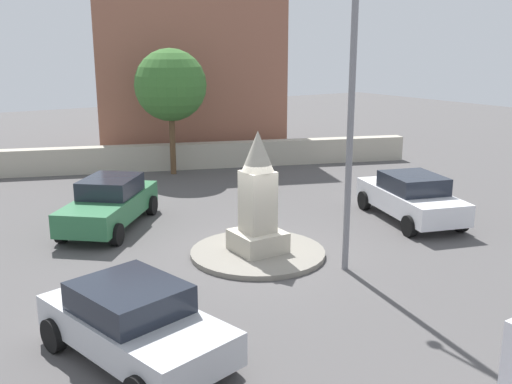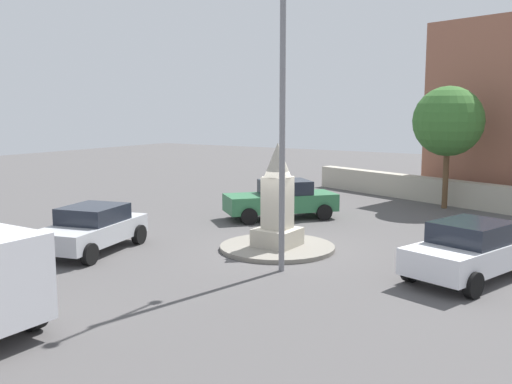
{
  "view_description": "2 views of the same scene",
  "coord_description": "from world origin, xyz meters",
  "px_view_note": "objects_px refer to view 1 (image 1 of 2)",
  "views": [
    {
      "loc": [
        -12.45,
        8.0,
        5.52
      ],
      "look_at": [
        -0.27,
        0.23,
        1.85
      ],
      "focal_mm": 40.84,
      "sensor_mm": 36.0,
      "label": 1
    },
    {
      "loc": [
        -15.45,
        -9.11,
        4.46
      ],
      "look_at": [
        -0.99,
        0.17,
        1.95
      ],
      "focal_mm": 40.8,
      "sensor_mm": 36.0,
      "label": 2
    }
  ],
  "objects_px": {
    "streetlamp": "(353,61)",
    "car_green_approaching": "(110,203)",
    "tree_near_wall": "(170,85)",
    "car_silver_passing": "(134,321)",
    "car_white_parked_right": "(411,197)",
    "corner_building": "(188,69)",
    "monument": "(258,200)"
  },
  "relations": [
    {
      "from": "car_white_parked_right",
      "to": "corner_building",
      "type": "xyz_separation_m",
      "value": [
        15.29,
        0.34,
        3.51
      ]
    },
    {
      "from": "corner_building",
      "to": "tree_near_wall",
      "type": "xyz_separation_m",
      "value": [
        -4.79,
        3.17,
        -0.45
      ]
    },
    {
      "from": "corner_building",
      "to": "tree_near_wall",
      "type": "height_order",
      "value": "corner_building"
    },
    {
      "from": "monument",
      "to": "car_silver_passing",
      "type": "bearing_deg",
      "value": 124.85
    },
    {
      "from": "car_white_parked_right",
      "to": "streetlamp",
      "type": "bearing_deg",
      "value": 114.72
    },
    {
      "from": "car_green_approaching",
      "to": "car_white_parked_right",
      "type": "height_order",
      "value": "car_green_approaching"
    },
    {
      "from": "streetlamp",
      "to": "corner_building",
      "type": "relative_size",
      "value": 0.96
    },
    {
      "from": "streetlamp",
      "to": "car_green_approaching",
      "type": "height_order",
      "value": "streetlamp"
    },
    {
      "from": "streetlamp",
      "to": "car_white_parked_right",
      "type": "height_order",
      "value": "streetlamp"
    },
    {
      "from": "streetlamp",
      "to": "car_green_approaching",
      "type": "relative_size",
      "value": 1.95
    },
    {
      "from": "car_silver_passing",
      "to": "tree_near_wall",
      "type": "distance_m",
      "value": 15.92
    },
    {
      "from": "car_green_approaching",
      "to": "car_white_parked_right",
      "type": "xyz_separation_m",
      "value": [
        -4.47,
        -8.39,
        -0.01
      ]
    },
    {
      "from": "monument",
      "to": "car_silver_passing",
      "type": "height_order",
      "value": "monument"
    },
    {
      "from": "car_green_approaching",
      "to": "corner_building",
      "type": "height_order",
      "value": "corner_building"
    },
    {
      "from": "corner_building",
      "to": "car_green_approaching",
      "type": "bearing_deg",
      "value": 143.32
    },
    {
      "from": "streetlamp",
      "to": "car_silver_passing",
      "type": "relative_size",
      "value": 2.06
    },
    {
      "from": "car_silver_passing",
      "to": "tree_near_wall",
      "type": "relative_size",
      "value": 0.78
    },
    {
      "from": "car_green_approaching",
      "to": "tree_near_wall",
      "type": "xyz_separation_m",
      "value": [
        6.03,
        -4.89,
        3.06
      ]
    },
    {
      "from": "streetlamp",
      "to": "car_green_approaching",
      "type": "bearing_deg",
      "value": 30.21
    },
    {
      "from": "car_silver_passing",
      "to": "car_green_approaching",
      "type": "bearing_deg",
      "value": -15.94
    },
    {
      "from": "corner_building",
      "to": "streetlamp",
      "type": "bearing_deg",
      "value": 166.33
    },
    {
      "from": "car_green_approaching",
      "to": "car_white_parked_right",
      "type": "bearing_deg",
      "value": -118.04
    },
    {
      "from": "monument",
      "to": "car_white_parked_right",
      "type": "relative_size",
      "value": 0.7
    },
    {
      "from": "car_green_approaching",
      "to": "tree_near_wall",
      "type": "distance_m",
      "value": 8.34
    },
    {
      "from": "car_green_approaching",
      "to": "car_silver_passing",
      "type": "xyz_separation_m",
      "value": [
        -7.86,
        2.24,
        -0.04
      ]
    },
    {
      "from": "monument",
      "to": "car_white_parked_right",
      "type": "xyz_separation_m",
      "value": [
        0.09,
        -5.89,
        -0.76
      ]
    },
    {
      "from": "car_white_parked_right",
      "to": "car_silver_passing",
      "type": "height_order",
      "value": "car_white_parked_right"
    },
    {
      "from": "monument",
      "to": "car_white_parked_right",
      "type": "bearing_deg",
      "value": -89.17
    },
    {
      "from": "streetlamp",
      "to": "tree_near_wall",
      "type": "height_order",
      "value": "streetlamp"
    },
    {
      "from": "car_white_parked_right",
      "to": "car_silver_passing",
      "type": "xyz_separation_m",
      "value": [
        -3.39,
        10.64,
        -0.04
      ]
    },
    {
      "from": "streetlamp",
      "to": "car_green_approaching",
      "type": "distance_m",
      "value": 8.78
    },
    {
      "from": "monument",
      "to": "corner_building",
      "type": "relative_size",
      "value": 0.36
    }
  ]
}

